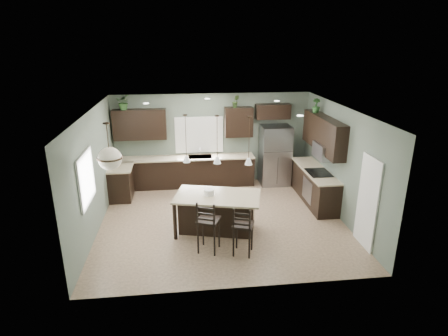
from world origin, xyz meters
The scene contains 32 objects.
ground centered at (0.00, 0.00, 0.00)m, with size 6.00×6.00×0.00m, color #9E8466.
pantry_door centered at (2.98, -1.55, 1.02)m, with size 0.04×0.82×2.04m, color white.
window_back centered at (-0.40, 2.73, 1.55)m, with size 1.35×0.02×1.00m, color white.
window_left centered at (-2.98, -0.80, 1.55)m, with size 0.02×1.10×1.00m, color white.
left_return_cabs centered at (-2.70, 1.70, 0.45)m, with size 0.60×0.90×0.90m, color black.
left_return_countertop centered at (-2.68, 1.70, 0.92)m, with size 0.66×0.96×0.04m, color beige.
back_lower_cabs centered at (-0.85, 2.45, 0.45)m, with size 4.20×0.60×0.90m, color black.
back_countertop centered at (-0.85, 2.43, 0.92)m, with size 4.20×0.66×0.04m, color beige.
sink_inset centered at (-0.40, 2.43, 0.94)m, with size 0.70×0.45×0.01m, color gray.
faucet centered at (-0.40, 2.40, 1.08)m, with size 0.02×0.02×0.28m, color silver.
back_upper_left centered at (-2.15, 2.58, 1.95)m, with size 1.55×0.34×0.90m, color black.
back_upper_right centered at (0.80, 2.58, 1.95)m, with size 0.85×0.34×0.90m, color black.
fridge_header centered at (1.85, 2.58, 2.25)m, with size 1.05×0.34×0.45m, color black.
right_lower_cabs centered at (2.70, 0.87, 0.45)m, with size 0.60×2.35×0.90m, color black.
right_countertop centered at (2.68, 0.87, 0.92)m, with size 0.66×2.35×0.04m, color beige.
cooktop centered at (2.68, 0.60, 0.94)m, with size 0.58×0.75×0.02m, color black.
wall_oven_front centered at (2.40, 0.60, 0.45)m, with size 0.01×0.72×0.60m, color gray.
right_upper_cabs centered at (2.83, 0.87, 1.95)m, with size 0.34×2.35×0.90m, color black.
microwave centered at (2.78, 0.60, 1.55)m, with size 0.40×0.75×0.40m, color gray.
refrigerator centered at (1.92, 2.33, 0.93)m, with size 0.90×0.74×1.85m, color gray.
kitchen_island centered at (-0.16, -0.57, 0.46)m, with size 1.95×1.11×0.92m, color black.
serving_dish centered at (-0.36, -0.52, 0.99)m, with size 0.24×0.24×0.14m, color white.
bar_stool_center centered at (-0.44, -1.40, 0.60)m, with size 0.44×0.44×1.19m, color black.
bar_stool_right centered at (0.27, -1.60, 0.56)m, with size 0.41×0.41×1.12m, color black.
pendant_left centered at (-0.84, -0.40, 2.25)m, with size 0.17×0.17×1.10m, color white, non-canonical shape.
pendant_center centered at (-0.16, -0.57, 2.25)m, with size 0.17×0.17×1.10m, color white, non-canonical shape.
pendant_right centered at (0.52, -0.74, 2.25)m, with size 0.17×0.17×1.10m, color white, non-canonical shape.
chandelier centered at (-2.39, -1.06, 2.31)m, with size 0.52×0.52×0.99m, color beige, non-canonical shape.
plant_back_left centered at (-2.55, 2.55, 2.63)m, with size 0.41×0.35×0.45m, color #2E5927.
plant_back_right centered at (0.70, 2.55, 2.59)m, with size 0.21×0.17×0.38m, color #324B21.
plant_right_wall centered at (2.80, 1.50, 2.59)m, with size 0.22×0.22×0.39m, color #2A5A27.
room_shell centered at (0.00, 0.00, 1.70)m, with size 6.00×6.00×6.00m.
Camera 1 is at (-0.93, -8.47, 4.35)m, focal length 30.00 mm.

